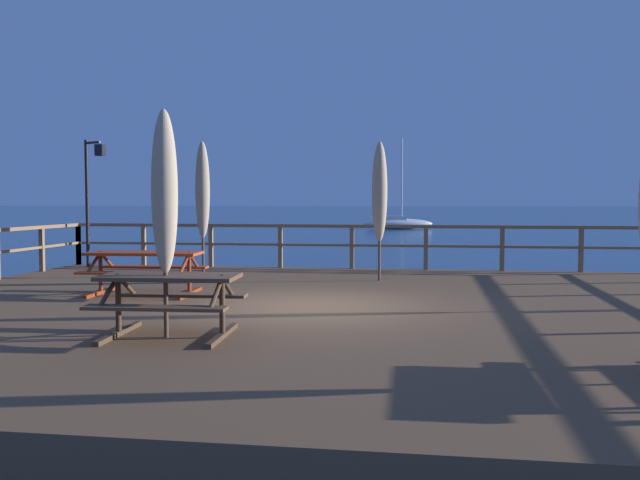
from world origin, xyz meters
name	(u,v)px	position (x,y,z in m)	size (l,w,h in m)	color
ground_plane	(311,353)	(0.00, 0.00, 0.00)	(600.00, 600.00, 0.00)	navy
wooden_deck	(311,329)	(0.00, 0.00, 0.38)	(14.70, 12.56, 0.76)	brown
railing_waterside_far	(352,238)	(0.00, 6.13, 1.50)	(14.50, 0.10, 1.09)	brown
picnic_table_mid_right	(170,292)	(-1.31, -2.72, 1.31)	(1.75, 1.49, 0.78)	brown
picnic_table_back_left	(145,263)	(-3.17, 0.90, 1.32)	(2.07, 1.52, 0.78)	#993819
patio_umbrella_tall_mid_right	(165,193)	(-1.34, -2.77, 2.53)	(0.32, 0.32, 2.78)	#4C3828
patio_umbrella_tall_back_right	(203,191)	(-3.09, 3.96, 2.65)	(0.32, 0.32, 2.98)	#4C3828
patio_umbrella_short_back	(380,192)	(0.84, 3.68, 2.60)	(0.32, 0.32, 2.91)	#4C3828
lamp_post_hooked	(92,183)	(-6.48, 5.49, 2.87)	(0.64, 0.39, 3.20)	black
sailboat_distant	(398,223)	(-0.57, 48.82, 0.51)	(6.23, 3.32, 7.72)	silver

